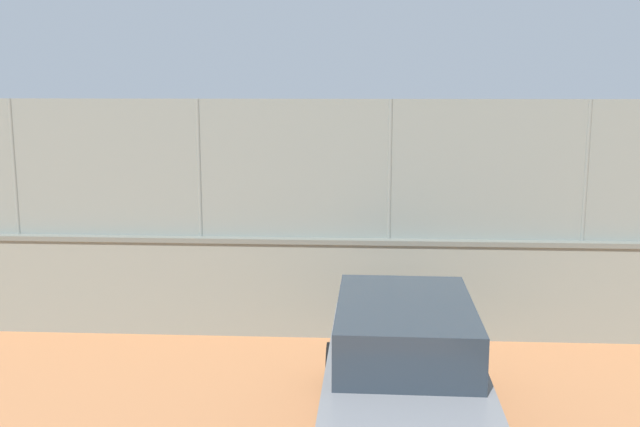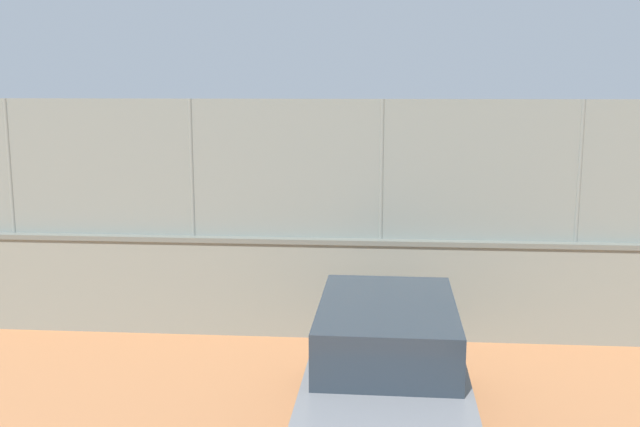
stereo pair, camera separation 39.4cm
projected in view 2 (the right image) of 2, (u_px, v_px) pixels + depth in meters
name	position (u px, v px, depth m)	size (l,w,h in m)	color
ground_plane	(348.00, 207.00, 24.98)	(260.00, 260.00, 0.00)	#B27247
perimeter_wall	(380.00, 287.00, 12.07)	(31.34, 0.84, 1.65)	gray
fence_panel_on_wall	(382.00, 170.00, 11.74)	(30.78, 0.48, 2.23)	gray
player_foreground_swinging	(263.00, 193.00, 21.55)	(0.78, 1.27, 1.66)	#591919
player_at_service_line	(358.00, 188.00, 22.74)	(0.75, 1.25, 1.60)	navy
sports_ball	(306.00, 233.00, 20.44)	(0.10, 0.10, 0.10)	#3399D8
spare_ball_by_wall	(11.00, 308.00, 13.60)	(0.07, 0.07, 0.07)	#3399D8
courtside_bench	(571.00, 297.00, 12.81)	(1.60, 0.40, 0.87)	gray
parked_car_grey	(386.00, 371.00, 8.57)	(2.00, 4.33, 1.60)	slate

